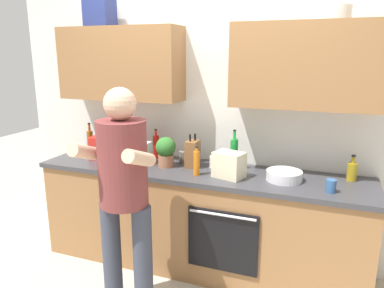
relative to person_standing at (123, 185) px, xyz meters
The scene contains 18 objects.
ground_plane 1.25m from the person_standing, 68.26° to the left, with size 12.00×12.00×0.00m, color #B2A893.
back_wall_unit 1.17m from the person_standing, 74.02° to the left, with size 4.00×0.38×2.50m.
counter 0.94m from the person_standing, 68.15° to the left, with size 2.84×0.67×0.90m.
person_standing is the anchor object (origin of this frame).
bottle_oil 1.75m from the person_standing, 30.98° to the left, with size 0.07×0.07×0.21m.
bottle_syrup 1.20m from the person_standing, 136.43° to the left, with size 0.06×0.06×0.31m.
bottle_juice 0.68m from the person_standing, 61.75° to the left, with size 0.05×0.05×0.24m.
bottle_hotsauce 0.95m from the person_standing, 102.34° to the left, with size 0.06×0.06×0.28m.
bottle_soda 1.02m from the person_standing, 56.18° to the left, with size 0.06×0.06×0.35m.
cup_coffee 0.93m from the person_standing, 64.75° to the left, with size 0.09×0.09×0.10m, color white.
cup_tea 1.47m from the person_standing, 23.30° to the left, with size 0.07×0.07×0.09m, color #33598C.
cup_stoneware 0.90m from the person_standing, 84.18° to the left, with size 0.09×0.09×0.10m, color slate.
mixing_bowl 1.24m from the person_standing, 35.62° to the left, with size 0.28×0.28×0.08m, color silver.
knife_block 0.82m from the person_standing, 74.96° to the left, with size 0.10×0.14×0.29m.
potted_herb 0.74m from the person_standing, 90.86° to the left, with size 0.17×0.17×0.26m.
grocery_bag_crisps 0.97m from the person_standing, 131.54° to the left, with size 0.25×0.14×0.21m, color red.
grocery_bag_produce 0.76m from the person_standing, 111.34° to the left, with size 0.18×0.21×0.19m, color silver.
grocery_bag_rice 0.87m from the person_standing, 47.88° to the left, with size 0.23×0.17×0.21m, color beige.
Camera 1 is at (1.01, -2.80, 1.87)m, focal length 34.27 mm.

